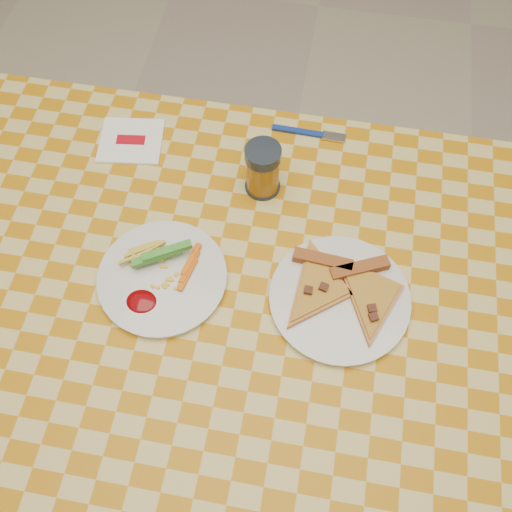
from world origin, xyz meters
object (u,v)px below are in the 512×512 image
object	(u,v)px
table	(239,308)
drink_glass	(263,170)
plate_right	(339,299)
plate_left	(163,278)

from	to	relation	value
table	drink_glass	world-z (taller)	drink_glass
drink_glass	plate_right	bearing A→B (deg)	-51.25
plate_right	drink_glass	size ratio (longest dim) A/B	2.16
table	plate_left	size ratio (longest dim) A/B	5.55
plate_left	drink_glass	size ratio (longest dim) A/B	2.02
plate_left	drink_glass	xyz separation A→B (m)	(0.14, 0.24, 0.05)
plate_left	plate_right	xyz separation A→B (m)	(0.32, 0.01, 0.00)
plate_left	drink_glass	world-z (taller)	drink_glass
table	drink_glass	bearing A→B (deg)	88.84
plate_left	plate_right	size ratio (longest dim) A/B	0.94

